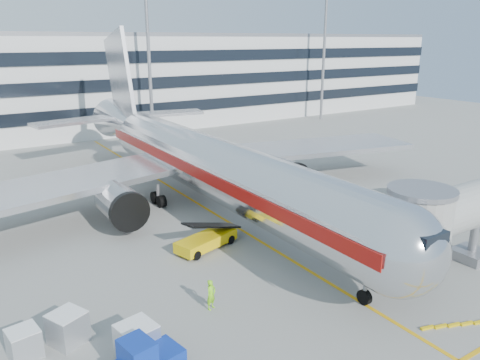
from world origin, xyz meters
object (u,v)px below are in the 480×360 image
main_jet (200,161)px  cargo_container_front (137,341)px  ramp_worker (211,295)px  cargo_container_left (68,328)px  belt_loader (206,240)px  cargo_container_right (24,343)px

main_jet → cargo_container_front: size_ratio=26.39×
cargo_container_front → ramp_worker: size_ratio=1.09×
cargo_container_left → belt_loader: bearing=28.1°
cargo_container_front → ramp_worker: (5.03, 1.78, 0.00)m
belt_loader → cargo_container_front: belt_loader is taller
cargo_container_left → cargo_container_front: bearing=-50.4°
main_jet → cargo_container_left: (-15.12, -14.17, -3.41)m
cargo_container_right → cargo_container_front: 5.41m
belt_loader → cargo_container_left: size_ratio=2.55×
cargo_container_right → ramp_worker: ramp_worker is taller
cargo_container_left → main_jet: bearing=43.1°
main_jet → ramp_worker: 17.49m
belt_loader → cargo_container_left: 12.60m
main_jet → cargo_container_left: 21.00m
belt_loader → cargo_container_right: bearing=-155.7°
main_jet → cargo_container_left: main_jet is taller
cargo_container_right → cargo_container_front: (4.51, -2.98, 0.15)m
main_jet → cargo_container_front: bearing=-126.4°
main_jet → cargo_container_left: size_ratio=24.94×
cargo_container_left → cargo_container_right: 2.03m
cargo_container_front → main_jet: bearing=53.6°
main_jet → belt_loader: main_jet is taller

